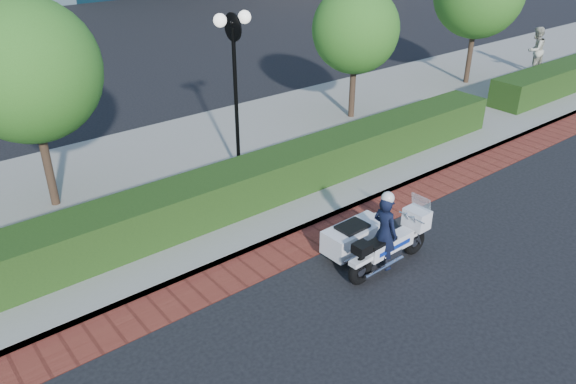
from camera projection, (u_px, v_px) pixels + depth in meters
ground at (345, 280)px, 11.16m from camera, size 120.00×120.00×0.00m
brick_strip at (297, 247)px, 12.19m from camera, size 60.00×1.00×0.01m
sidewalk at (192, 174)px, 15.28m from camera, size 60.00×8.00×0.15m
hedge_main at (241, 187)px, 13.35m from camera, size 18.00×1.20×1.00m
hedge_far at (575, 73)px, 22.22m from camera, size 10.00×1.20×1.00m
lamppost at (235, 70)px, 13.95m from camera, size 1.02×0.70×4.21m
tree_b at (27, 70)px, 12.14m from camera, size 3.20×3.20×4.89m
tree_c at (356, 30)px, 17.86m from camera, size 2.80×2.80×4.30m
police_motorcycle at (374, 237)px, 11.40m from camera, size 2.24×1.58×1.82m
pedestrian at (535, 50)px, 23.61m from camera, size 0.95×0.75×1.92m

